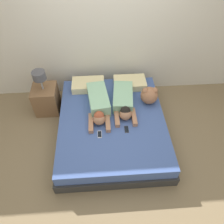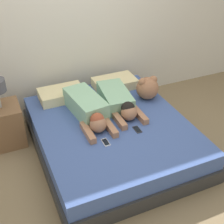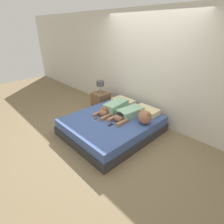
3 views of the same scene
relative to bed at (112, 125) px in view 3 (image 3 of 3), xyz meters
The scene contains 11 objects.
ground_plane 0.18m from the bed, ahead, with size 12.00×12.00×0.00m, color #7F6B4C.
wall_back 1.60m from the bed, 90.00° to the left, with size 12.00×0.06×2.60m.
bed is the anchor object (origin of this frame).
pillow_head_left 0.88m from the bed, 116.15° to the left, with size 0.57×0.35×0.12m.
pillow_head_right 0.88m from the bed, 63.85° to the left, with size 0.57×0.35×0.12m.
person_left 0.42m from the bed, 131.80° to the left, with size 0.38×0.93×0.23m.
person_right 0.44m from the bed, 52.22° to the left, with size 0.38×0.89×0.22m.
cell_phone_left 0.41m from the bed, 124.22° to the right, with size 0.06×0.13×0.01m.
cell_phone_right 0.37m from the bed, 49.09° to the right, with size 0.06×0.13×0.01m.
plush_toy 0.79m from the bed, 27.55° to the left, with size 0.28×0.28×0.30m.
nightstand 1.29m from the bed, 151.10° to the left, with size 0.41×0.41×0.86m.
Camera 3 is at (2.48, -2.36, 2.22)m, focal length 28.00 mm.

